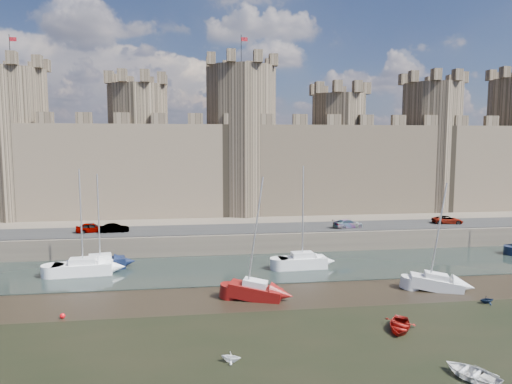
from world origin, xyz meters
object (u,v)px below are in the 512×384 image
Objects in this scene: sailboat_0 at (83,267)px; sailboat_2 at (302,261)px; car_1 at (114,228)px; car_2 at (348,224)px; sailboat_4 at (255,290)px; sailboat_1 at (100,263)px; car_3 at (448,220)px; sailboat_5 at (436,282)px; car_0 at (92,228)px.

sailboat_0 is 0.98× the size of sailboat_2.
car_1 is 0.86× the size of car_2.
car_2 is at bearing 70.01° from sailboat_4.
sailboat_1 is at bearing 89.96° from car_2.
sailboat_4 reaches higher than car_2.
car_1 reaches higher than car_3.
sailboat_2 is 13.88m from sailboat_5.
sailboat_2 is (21.63, -10.58, -2.21)m from car_1.
car_1 is at bearing 169.26° from sailboat_5.
sailboat_5 reaches higher than car_1.
car_1 is 10.29m from sailboat_0.
car_0 is at bearing 99.52° from car_3.
sailboat_4 reaches higher than car_3.
car_2 is 18.76m from sailboat_5.
sailboat_2 is at bearing 73.17° from sailboat_4.
car_2 is 33.07m from sailboat_0.
car_2 is at bearing 117.04° from sailboat_5.
sailboat_0 is (-46.50, -10.09, -2.22)m from car_3.
sailboat_2 reaches higher than sailboat_1.
car_3 is 35.73m from sailboat_4.
car_0 is 0.93× the size of car_3.
car_2 is at bearing 0.68° from sailboat_1.
car_1 is (2.83, -0.38, -0.06)m from car_0.
sailboat_4 is (16.81, -9.67, -0.06)m from sailboat_0.
sailboat_4 is at bearing 133.43° from car_3.
sailboat_1 reaches higher than car_0.
sailboat_5 is at bearing -20.86° from sailboat_0.
sailboat_2 is at bearing -19.18° from sailboat_1.
sailboat_5 is (17.15, 0.22, -0.06)m from sailboat_4.
sailboat_1 is at bearing 161.83° from sailboat_4.
car_0 is at bearing 77.04° from car_1.
car_2 is at bearing 103.92° from car_3.
car_0 is at bearing 74.50° from car_2.
sailboat_5 is (-12.53, -19.55, -2.33)m from car_3.
car_0 is at bearing 150.72° from sailboat_4.
car_0 is 9.12m from sailboat_1.
sailboat_2 reaches higher than car_3.
sailboat_4 is 1.08× the size of sailboat_5.
sailboat_0 reaches higher than car_1.
sailboat_4 is at bearing -35.22° from sailboat_0.
sailboat_1 is at bearing 170.84° from sailboat_2.
sailboat_4 is (-14.92, -18.69, -2.31)m from car_2.
car_3 is 0.37× the size of sailboat_4.
car_0 is 47.73m from car_3.
sailboat_0 is (-1.60, -9.92, -2.24)m from car_1.
car_0 is at bearing 153.32° from sailboat_2.
car_0 is 33.00m from car_2.
sailboat_4 is at bearing -159.11° from sailboat_5.
car_1 is 37.80m from sailboat_5.
car_0 is 1.07× the size of car_1.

